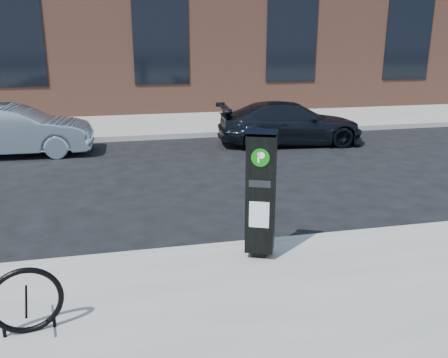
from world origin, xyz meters
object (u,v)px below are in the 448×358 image
object	(u,v)px
bike_rack	(26,301)
car_silver	(13,131)
car_dark	(290,123)
parking_kiosk	(261,192)

from	to	relation	value
bike_rack	car_silver	distance (m)	8.57
car_silver	car_dark	world-z (taller)	car_silver
bike_rack	car_silver	size ratio (longest dim) A/B	0.18
car_silver	bike_rack	bearing A→B (deg)	-166.95
parking_kiosk	car_silver	size ratio (longest dim) A/B	0.44
bike_rack	car_silver	xyz separation A→B (m)	(-1.64, 8.41, 0.15)
parking_kiosk	car_silver	xyz separation A→B (m)	(-4.30, 7.28, -0.39)
bike_rack	car_dark	xyz separation A→B (m)	(5.68, 8.15, 0.11)
car_dark	bike_rack	bearing A→B (deg)	150.03
parking_kiosk	car_silver	bearing A→B (deg)	143.63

